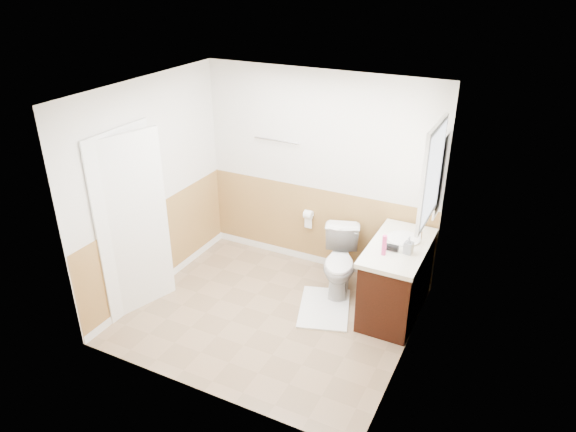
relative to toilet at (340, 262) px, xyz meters
The scene contains 32 objects.
floor 1.04m from the toilet, 120.98° to the right, with size 3.00×3.00×0.00m, color #8C7051.
ceiling 2.34m from the toilet, 120.98° to the right, with size 3.00×3.00×0.00m, color white.
wall_back 1.11m from the toilet, 136.73° to the left, with size 3.00×3.00×0.00m, color silver.
wall_front 2.36m from the toilet, 103.17° to the right, with size 3.00×3.00×0.00m, color silver.
wall_left 2.34m from the toilet, 157.44° to the right, with size 3.00×3.00×0.00m, color silver.
wall_right 1.57m from the toilet, 39.67° to the right, with size 3.00×3.00×0.00m, color silver.
wainscot_back 0.69m from the toilet, 137.47° to the left, with size 3.00×3.00×0.00m, color #B28947.
wainscot_front 2.18m from the toilet, 103.25° to the right, with size 3.00×3.00×0.00m, color #B28947.
wainscot_left 2.16m from the toilet, 157.31° to the right, with size 2.60×2.60×0.00m, color #B28947.
wainscot_right 1.30m from the toilet, 40.01° to the right, with size 2.60×2.60×0.00m, color #B28947.
toilet is the anchor object (origin of this frame).
bath_mat 0.58m from the toilet, 90.00° to the right, with size 0.55×0.80×0.02m, color white.
vanity_cabinet 0.73m from the toilet, 11.21° to the right, with size 0.55×1.10×0.80m, color black.
vanity_knob_left 0.51m from the toilet, 30.25° to the right, with size 0.03×0.03×0.03m, color silver.
vanity_knob_right 0.45m from the toilet, ahead, with size 0.03×0.03×0.03m, color silver.
countertop 0.85m from the toilet, 11.37° to the right, with size 0.60×1.15×0.05m, color silver.
sink_basin 0.86m from the toilet, ahead, with size 0.36×0.36×0.02m, color white.
faucet 1.05m from the toilet, ahead, with size 0.02×0.02×0.14m, color silver.
lotion_bottle 0.94m from the toilet, 33.29° to the right, with size 0.05×0.05×0.22m, color #DB387B.
soap_dispenser 1.05m from the toilet, 17.68° to the right, with size 0.09×0.09×0.19m, color gray.
hair_dryer_body 0.88m from the toilet, 22.92° to the right, with size 0.07×0.07×0.14m, color black.
hair_dryer_handle 0.84m from the toilet, 23.52° to the right, with size 0.03×0.03×0.07m, color black.
mirror_panel 1.55m from the toilet, 15.41° to the left, with size 0.02×0.35×0.90m, color silver.
window_frame 1.70m from the toilet, 14.02° to the right, with size 0.04×0.80×1.00m, color white.
window_glass 1.71m from the toilet, 13.80° to the right, with size 0.01×0.70×0.90m, color white.
door 2.38m from the toilet, 146.00° to the right, with size 0.05×0.80×2.04m, color white.
door_frame 2.44m from the toilet, 147.04° to the right, with size 0.02×0.92×2.10m, color white.
door_knob 2.15m from the toilet, 152.66° to the right, with size 0.06×0.06×0.06m, color silver.
towel_bar 1.67m from the toilet, 158.29° to the left, with size 0.02×0.02×0.62m, color silver.
tp_holder_bar 0.79m from the toilet, 146.42° to the left, with size 0.02×0.02×0.14m, color silver.
tp_roll 0.79m from the toilet, 146.42° to the left, with size 0.11×0.11×0.10m, color white.
tp_sheet 0.75m from the toilet, 146.42° to the left, with size 0.10×0.01×0.16m, color white.
Camera 1 is at (2.33, -4.23, 3.59)m, focal length 32.86 mm.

